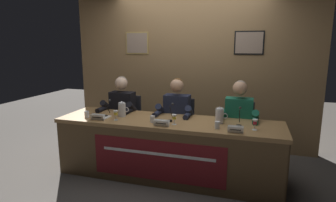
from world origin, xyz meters
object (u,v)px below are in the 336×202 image
chair_left (127,126)px  water_cup_left (87,115)px  panelist_center (176,115)px  water_pitcher_right_side (220,116)px  microphone_left (107,111)px  microphone_right (239,120)px  document_stack_left (102,117)px  water_cup_right (217,125)px  panelist_right (238,120)px  chair_right (238,136)px  chair_center (179,130)px  conference_table (165,141)px  water_cup_center (152,120)px  nameplate_right (235,129)px  nameplate_left (97,117)px  nameplate_center (161,123)px  microphone_center (171,115)px  water_pitcher_left_side (122,110)px  panelist_left (120,111)px  juice_glass_center (174,118)px  juice_glass_left (116,113)px  juice_glass_right (255,123)px

chair_left → water_cup_left: 0.85m
panelist_center → water_pitcher_right_side: panelist_center is taller
water_pitcher_right_side → microphone_left: bearing=-176.9°
microphone_right → document_stack_left: microphone_right is taller
microphone_left → water_cup_right: size_ratio=2.54×
microphone_right → panelist_right: bearing=94.4°
chair_right → chair_center: bearing=180.0°
conference_table → chair_left: 1.09m
chair_center → water_cup_center: (-0.15, -0.73, 0.34)m
microphone_left → nameplate_right: microphone_left is taller
chair_right → water_pitcher_right_side: size_ratio=4.36×
panelist_center → water_cup_right: size_ratio=14.63×
nameplate_left → water_cup_right: bearing=2.8°
conference_table → nameplate_left: (-0.86, -0.16, 0.29)m
nameplate_center → chair_left: bearing=135.3°
microphone_center → water_pitcher_left_side: bearing=178.1°
panelist_left → water_pitcher_left_side: 0.44m
juice_glass_center → panelist_right: 0.91m
conference_table → nameplate_left: 0.92m
water_cup_center → microphone_center: 0.24m
panelist_left → nameplate_center: panelist_left is taller
water_cup_left → microphone_center: size_ratio=0.39×
chair_center → nameplate_center: chair_center is taller
water_cup_left → microphone_left: size_ratio=0.39×
juice_glass_left → water_cup_center: 0.49m
panelist_center → nameplate_right: 1.09m
juice_glass_center → water_pitcher_right_side: 0.56m
water_cup_left → document_stack_left: 0.20m
microphone_left → juice_glass_right: size_ratio=1.74×
nameplate_right → microphone_left: bearing=171.5°
chair_center → conference_table: bearing=-90.0°
panelist_left → water_pitcher_right_side: (1.51, -0.32, 0.12)m
chair_center → juice_glass_right: bearing=-32.8°
nameplate_left → juice_glass_center: size_ratio=1.56×
nameplate_left → document_stack_left: (-0.02, 0.15, -0.03)m
juice_glass_left → chair_left: bearing=106.1°
water_cup_center → water_pitcher_left_side: (-0.49, 0.17, 0.06)m
microphone_center → juice_glass_right: (1.02, -0.10, 0.01)m
conference_table → chair_right: bearing=38.0°
nameplate_left → chair_center: chair_center is taller
panelist_center → microphone_right: 0.96m
juice_glass_center → microphone_right: microphone_right is taller
panelist_center → juice_glass_right: 1.17m
chair_left → microphone_center: size_ratio=4.24×
juice_glass_center → chair_left: bearing=143.5°
panelist_right → document_stack_left: bearing=-164.6°
nameplate_right → water_pitcher_right_side: 0.40m
juice_glass_left → document_stack_left: (-0.25, 0.07, -0.08)m
conference_table → water_cup_left: 1.11m
conference_table → microphone_center: size_ratio=13.29×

